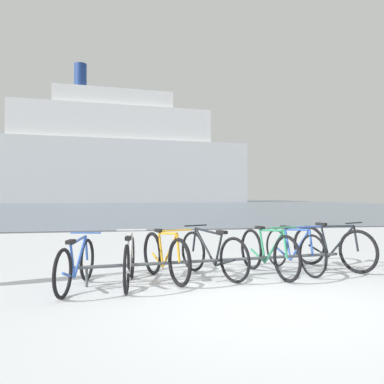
{
  "coord_description": "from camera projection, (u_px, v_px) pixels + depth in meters",
  "views": [
    {
      "loc": [
        -1.75,
        -4.4,
        1.31
      ],
      "look_at": [
        0.05,
        5.05,
        1.39
      ],
      "focal_mm": 35.97,
      "sensor_mm": 36.0,
      "label": 1
    }
  ],
  "objects": [
    {
      "name": "ferry_ship",
      "position": [
        117.0,
        157.0,
        74.87
      ],
      "size": [
        49.7,
        17.16,
        26.36
      ],
      "color": "silver",
      "rests_on": "ground"
    },
    {
      "name": "bicycle_2",
      "position": [
        165.0,
        256.0,
        5.94
      ],
      "size": [
        0.64,
        1.63,
        0.81
      ],
      "color": "black",
      "rests_on": "ground"
    },
    {
      "name": "bicycle_3",
      "position": [
        212.0,
        254.0,
        6.19
      ],
      "size": [
        0.78,
        1.65,
        0.81
      ],
      "color": "black",
      "rests_on": "ground"
    },
    {
      "name": "bicycle_0",
      "position": [
        76.0,
        264.0,
        5.37
      ],
      "size": [
        0.52,
        1.65,
        0.75
      ],
      "color": "black",
      "rests_on": "ground"
    },
    {
      "name": "ground",
      "position": [
        131.0,
        204.0,
        57.58
      ],
      "size": [
        80.0,
        132.0,
        0.08
      ],
      "color": "silver"
    },
    {
      "name": "bike_rack",
      "position": [
        218.0,
        261.0,
        6.08
      ],
      "size": [
        4.44,
        0.55,
        0.31
      ],
      "color": "#4C5156",
      "rests_on": "ground"
    },
    {
      "name": "bicycle_6",
      "position": [
        332.0,
        247.0,
        6.85
      ],
      "size": [
        0.76,
        1.62,
        0.85
      ],
      "color": "black",
      "rests_on": "ground"
    },
    {
      "name": "bicycle_1",
      "position": [
        130.0,
        261.0,
        5.57
      ],
      "size": [
        0.46,
        1.64,
        0.78
      ],
      "color": "black",
      "rests_on": "ground"
    },
    {
      "name": "bicycle_5",
      "position": [
        293.0,
        250.0,
        6.6
      ],
      "size": [
        0.46,
        1.73,
        0.81
      ],
      "color": "black",
      "rests_on": "ground"
    },
    {
      "name": "bicycle_4",
      "position": [
        268.0,
        252.0,
        6.29
      ],
      "size": [
        0.49,
        1.77,
        0.83
      ],
      "color": "black",
      "rests_on": "ground"
    }
  ]
}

